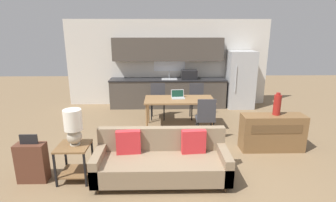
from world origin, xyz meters
The scene contains 15 objects.
ground_plane centered at (0.00, 0.00, 0.00)m, with size 20.00×20.00×0.00m, color #7F6647.
wall_back centered at (0.00, 4.63, 1.35)m, with size 6.40×0.07×2.70m.
kitchen_counter centered at (0.01, 4.33, 0.84)m, with size 3.62×0.65×2.15m.
refrigerator centered at (2.26, 4.23, 0.88)m, with size 0.81×0.74×1.76m.
dining_table centered at (0.24, 2.44, 0.68)m, with size 1.70×0.81×0.74m.
couch centered at (-0.19, 0.11, 0.32)m, with size 2.14×0.80×0.81m.
side_table centered at (-1.61, 0.12, 0.40)m, with size 0.50×0.50×0.60m.
table_lamp centered at (-1.59, 0.15, 0.92)m, with size 0.28×0.28×0.59m.
credenza centered at (2.06, 1.14, 0.37)m, with size 1.26×0.40×0.74m.
vase centered at (2.11, 1.17, 0.95)m, with size 0.14×0.14×0.45m.
dining_chair_far_left centered at (-0.30, 3.21, 0.53)m, with size 0.43×0.43×0.96m.
dining_chair_near_right centered at (0.78, 1.70, 0.53)m, with size 0.43×0.43×0.96m.
dining_chair_far_right centered at (0.78, 3.21, 0.53)m, with size 0.44×0.44×0.96m.
laptop centered at (0.21, 2.54, 0.79)m, with size 0.34×0.29×0.20m.
suitcase centered at (-2.28, 0.07, 0.33)m, with size 0.46×0.22×0.81m.
Camera 1 is at (-0.17, -3.77, 2.40)m, focal length 28.00 mm.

